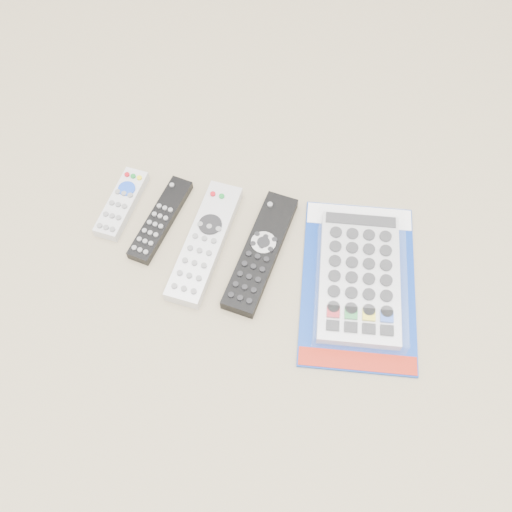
% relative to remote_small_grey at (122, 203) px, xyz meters
% --- Properties ---
extents(remote_small_grey, '(0.05, 0.14, 0.02)m').
position_rel_remote_small_grey_xyz_m(remote_small_grey, '(0.00, 0.00, 0.00)').
color(remote_small_grey, silver).
rests_on(remote_small_grey, ground).
extents(remote_slim_black, '(0.06, 0.17, 0.02)m').
position_rel_remote_small_grey_xyz_m(remote_slim_black, '(0.07, -0.02, -0.00)').
color(remote_slim_black, black).
rests_on(remote_slim_black, ground).
extents(remote_silver_dvd, '(0.07, 0.22, 0.03)m').
position_rel_remote_small_grey_xyz_m(remote_silver_dvd, '(0.15, -0.04, 0.00)').
color(remote_silver_dvd, silver).
rests_on(remote_silver_dvd, ground).
extents(remote_large_black, '(0.08, 0.22, 0.02)m').
position_rel_remote_small_grey_xyz_m(remote_large_black, '(0.25, -0.04, 0.00)').
color(remote_large_black, black).
rests_on(remote_large_black, ground).
extents(jumbo_remote_packaged, '(0.21, 0.30, 0.04)m').
position_rel_remote_small_grey_xyz_m(jumbo_remote_packaged, '(0.40, -0.05, 0.01)').
color(jumbo_remote_packaged, '#0D3397').
rests_on(jumbo_remote_packaged, ground).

